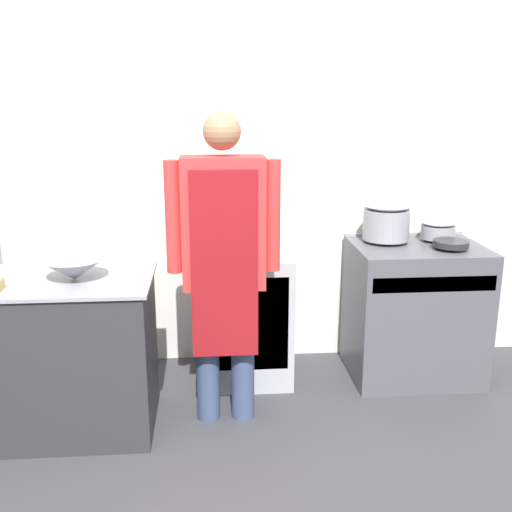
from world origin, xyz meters
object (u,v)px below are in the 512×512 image
fridge_unit (248,315)px  sauce_pot (438,229)px  saute_pan (451,244)px  stove (414,311)px  person_cook (224,252)px  stock_pot (386,221)px  mixing_bowl (74,269)px

fridge_unit → sauce_pot: (1.32, 0.06, 0.57)m
saute_pan → stove: bearing=146.1°
stove → sauce_pot: sauce_pot is taller
fridge_unit → person_cook: size_ratio=0.49×
stock_pot → sauce_pot: size_ratio=1.35×
stove → saute_pan: size_ratio=4.14×
fridge_unit → sauce_pot: size_ratio=3.86×
mixing_bowl → saute_pan: bearing=10.3°
mixing_bowl → stock_pot: (1.97, 0.66, 0.11)m
mixing_bowl → sauce_pot: sauce_pot is taller
stove → mixing_bowl: size_ratio=2.73×
mixing_bowl → stock_pot: 2.08m
person_cook → mixing_bowl: (-0.84, -0.04, -0.07)m
fridge_unit → saute_pan: bearing=-7.7°
saute_pan → sauce_pot: sauce_pot is taller
fridge_unit → mixing_bowl: bearing=-149.2°
mixing_bowl → sauce_pot: size_ratio=1.51×
person_cook → stove: bearing=20.7°
person_cook → sauce_pot: bearing=22.5°
person_cook → sauce_pot: (1.50, 0.62, -0.03)m
person_cook → stock_pot: size_ratio=5.82×
mixing_bowl → saute_pan: (2.34, 0.42, -0.00)m
person_cook → saute_pan: bearing=14.4°
stove → fridge_unit: 1.15m
fridge_unit → stock_pot: stock_pot is taller
stock_pot → fridge_unit: bearing=-176.7°
person_cook → saute_pan: size_ratio=7.92×
stove → sauce_pot: (0.17, 0.12, 0.55)m
stock_pot → saute_pan: bearing=-32.6°
fridge_unit → sauce_pot: 1.44m
person_cook → saute_pan: (1.50, 0.39, -0.07)m
person_cook → stock_pot: (1.13, 0.62, 0.04)m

